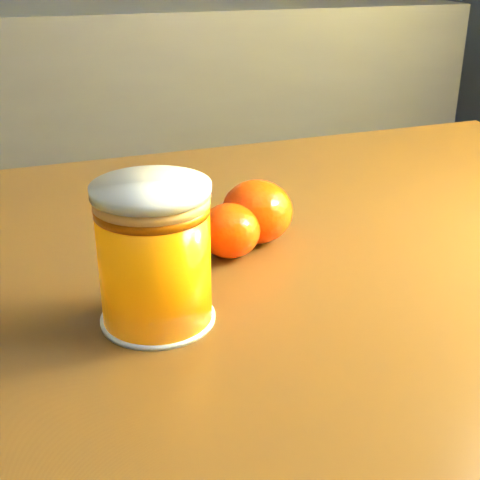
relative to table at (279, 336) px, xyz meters
name	(u,v)px	position (x,y,z in m)	size (l,w,h in m)	color
table	(279,336)	(0.00, 0.00, 0.00)	(1.06, 0.78, 0.76)	brown
juice_glass	(155,256)	(-0.14, -0.09, 0.15)	(0.09, 0.09, 0.11)	orange
orange_front	(257,212)	(-0.02, 0.03, 0.13)	(0.07, 0.07, 0.06)	#FF3F05
orange_back	(230,231)	(-0.05, 0.00, 0.12)	(0.06, 0.06, 0.05)	#FF3F05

